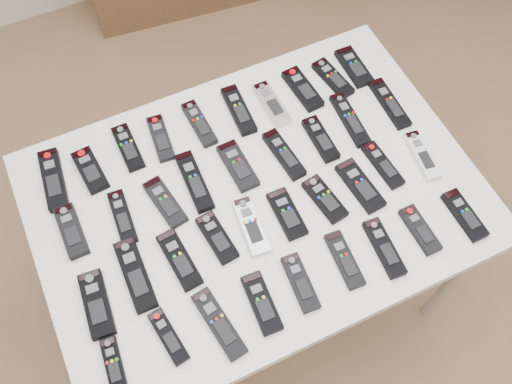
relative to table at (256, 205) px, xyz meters
name	(u,v)px	position (x,y,z in m)	size (l,w,h in m)	color
ground	(275,313)	(0.02, -0.13, -0.72)	(4.00, 4.00, 0.00)	#866144
table	(256,205)	(0.00, 0.00, 0.00)	(1.25, 0.88, 0.78)	white
remote_0	(53,180)	(-0.51, 0.29, 0.07)	(0.06, 0.20, 0.02)	black
remote_1	(90,170)	(-0.40, 0.27, 0.07)	(0.06, 0.15, 0.02)	black
remote_2	(128,147)	(-0.28, 0.30, 0.07)	(0.05, 0.16, 0.02)	black
remote_3	(161,138)	(-0.18, 0.29, 0.07)	(0.05, 0.16, 0.02)	black
remote_4	(199,124)	(-0.05, 0.29, 0.07)	(0.05, 0.17, 0.02)	black
remote_5	(239,110)	(0.08, 0.29, 0.07)	(0.05, 0.18, 0.02)	black
remote_6	(271,104)	(0.18, 0.27, 0.07)	(0.05, 0.17, 0.02)	#B7B7BC
remote_7	(303,89)	(0.29, 0.28, 0.07)	(0.06, 0.17, 0.02)	black
remote_8	(333,78)	(0.40, 0.28, 0.07)	(0.05, 0.16, 0.02)	black
remote_9	(354,67)	(0.49, 0.29, 0.07)	(0.06, 0.16, 0.02)	black
remote_10	(72,231)	(-0.51, 0.11, 0.07)	(0.06, 0.16, 0.02)	black
remote_11	(123,217)	(-0.37, 0.09, 0.07)	(0.05, 0.17, 0.02)	black
remote_12	(165,202)	(-0.24, 0.08, 0.07)	(0.05, 0.17, 0.02)	black
remote_13	(194,182)	(-0.14, 0.11, 0.07)	(0.05, 0.20, 0.02)	black
remote_14	(238,166)	(-0.01, 0.11, 0.07)	(0.06, 0.17, 0.02)	black
remote_15	(284,154)	(0.13, 0.08, 0.07)	(0.05, 0.18, 0.02)	black
remote_16	(321,139)	(0.25, 0.09, 0.07)	(0.05, 0.16, 0.02)	black
remote_17	(350,120)	(0.37, 0.11, 0.07)	(0.05, 0.20, 0.02)	black
remote_18	(390,104)	(0.51, 0.11, 0.07)	(0.05, 0.19, 0.02)	black
remote_19	(97,304)	(-0.51, -0.12, 0.07)	(0.06, 0.18, 0.02)	black
remote_20	(136,275)	(-0.39, -0.08, 0.07)	(0.06, 0.21, 0.02)	black
remote_21	(179,260)	(-0.27, -0.09, 0.07)	(0.06, 0.18, 0.02)	black
remote_22	(217,238)	(-0.15, -0.08, 0.07)	(0.05, 0.15, 0.02)	black
remote_23	(251,226)	(-0.06, -0.09, 0.07)	(0.05, 0.18, 0.02)	#B7B7BC
remote_24	(287,214)	(0.05, -0.09, 0.07)	(0.06, 0.15, 0.02)	black
remote_25	(325,199)	(0.17, -0.10, 0.07)	(0.06, 0.15, 0.02)	black
remote_26	(360,186)	(0.28, -0.10, 0.07)	(0.06, 0.17, 0.02)	black
remote_27	(383,165)	(0.38, -0.07, 0.07)	(0.04, 0.16, 0.02)	black
remote_28	(422,155)	(0.50, -0.09, 0.07)	(0.05, 0.17, 0.02)	silver
remote_29	(114,365)	(-0.52, -0.28, 0.07)	(0.04, 0.14, 0.02)	black
remote_30	(168,336)	(-0.37, -0.27, 0.07)	(0.04, 0.15, 0.02)	black
remote_31	(219,323)	(-0.24, -0.30, 0.07)	(0.05, 0.20, 0.02)	black
remote_32	(262,303)	(-0.12, -0.30, 0.07)	(0.06, 0.16, 0.02)	black
remote_33	(300,283)	(-0.01, -0.29, 0.07)	(0.05, 0.16, 0.02)	black
remote_34	(344,260)	(0.13, -0.28, 0.07)	(0.05, 0.16, 0.02)	black
remote_35	(384,248)	(0.24, -0.30, 0.07)	(0.05, 0.17, 0.02)	black
remote_36	(420,230)	(0.36, -0.29, 0.07)	(0.05, 0.15, 0.02)	black
remote_37	(464,215)	(0.50, -0.31, 0.07)	(0.05, 0.16, 0.02)	black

